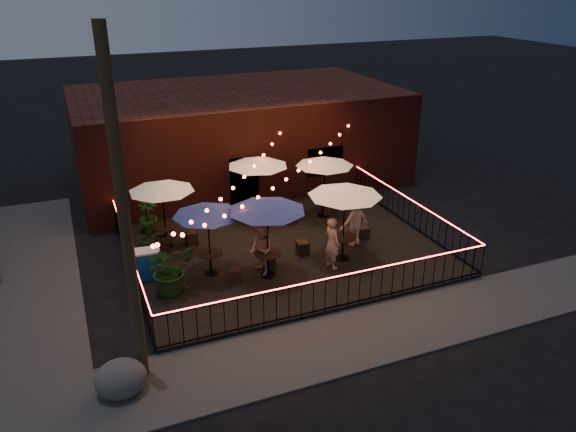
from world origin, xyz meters
The scene contains 35 objects.
ground centered at (0.00, 0.00, 0.00)m, with size 110.00×110.00×0.00m, color black.
patio centered at (0.00, 2.00, 0.07)m, with size 10.00×8.00×0.15m, color black.
sidewalk centered at (0.00, -3.25, 0.03)m, with size 18.00×2.50×0.05m, color #3B3937.
brick_building centered at (1.00, 9.99, 2.00)m, with size 14.00×8.00×4.00m.
utility_pole centered at (-5.40, -2.60, 4.00)m, with size 0.26×0.26×8.00m, color #392517.
fence_front centered at (0.00, -2.00, 0.66)m, with size 10.00×0.04×1.04m.
fence_left centered at (-5.00, 2.00, 0.66)m, with size 0.04×8.00×1.04m.
fence_right centered at (5.00, 2.00, 0.66)m, with size 0.04×8.00×1.04m.
festoon_lights centered at (-1.01, 1.70, 2.52)m, with size 10.02×8.72×1.32m.
cafe_table_0 centered at (-2.70, 1.27, 2.26)m, with size 2.32×2.32×2.31m.
cafe_table_1 centered at (-3.60, 3.64, 2.33)m, with size 2.79×2.79×2.39m.
cafe_table_2 centered at (-1.10, 0.46, 2.48)m, with size 2.43×2.43×2.55m.
cafe_table_3 centered at (0.09, 4.65, 2.40)m, with size 2.41×2.41×2.47m.
cafe_table_4 centered at (1.53, 0.59, 2.51)m, with size 2.81×2.81×2.59m.
cafe_table_5 centered at (2.47, 3.97, 2.32)m, with size 2.87×2.87×2.38m.
bistro_chair_0 centered at (-3.89, 0.69, 0.36)m, with size 0.35×0.35×0.42m, color black.
bistro_chair_1 centered at (-2.14, 0.55, 0.35)m, with size 0.34×0.34×0.41m, color black.
bistro_chair_2 centered at (-3.77, 3.44, 0.39)m, with size 0.41×0.41×0.49m, color black.
bistro_chair_3 centered at (-2.76, 3.52, 0.37)m, with size 0.37×0.37×0.44m, color black.
bistro_chair_4 centered at (-0.88, 1.05, 0.39)m, with size 0.41×0.41×0.49m, color black.
bistro_chair_5 centered at (0.46, 1.38, 0.37)m, with size 0.38×0.38×0.45m, color black.
bistro_chair_6 centered at (-0.37, 4.26, 0.37)m, with size 0.37×0.37×0.43m, color black.
bistro_chair_7 centered at (1.04, 3.80, 0.40)m, with size 0.42×0.42×0.50m, color black.
bistro_chair_8 centered at (2.32, 1.64, 0.38)m, with size 0.39×0.39×0.46m, color black.
bistro_chair_9 centered at (2.93, 1.70, 0.36)m, with size 0.35×0.35×0.41m, color black.
bistro_chair_10 centered at (2.66, 4.10, 0.36)m, with size 0.36×0.36×0.43m, color black.
bistro_chair_11 centered at (4.43, 4.55, 0.36)m, with size 0.36×0.36×0.42m, color black.
patron_a centered at (0.95, 0.22, 1.00)m, with size 0.62×0.41×1.69m, color tan.
patron_b centered at (-1.25, 0.67, 0.96)m, with size 0.79×0.62×1.63m, color tan.
patron_c centered at (2.36, 1.37, 1.06)m, with size 1.17×0.67×1.82m, color tan.
potted_shrub_a centered at (-4.05, 0.62, 0.92)m, with size 1.39×1.21×1.55m, color #16340C.
potted_shrub_b centered at (-4.21, 3.31, 0.77)m, with size 0.68×0.55×1.24m, color #16370F.
potted_shrub_c centered at (-3.94, 5.12, 0.77)m, with size 0.69×0.69×1.23m, color #173C0D.
cooler centered at (-4.50, 1.73, 0.63)m, with size 0.76×0.58×0.95m.
boulder centered at (-5.95, -3.05, 0.40)m, with size 1.02×0.87×0.80m, color #484742.
Camera 1 is at (-6.31, -13.77, 8.79)m, focal length 35.00 mm.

